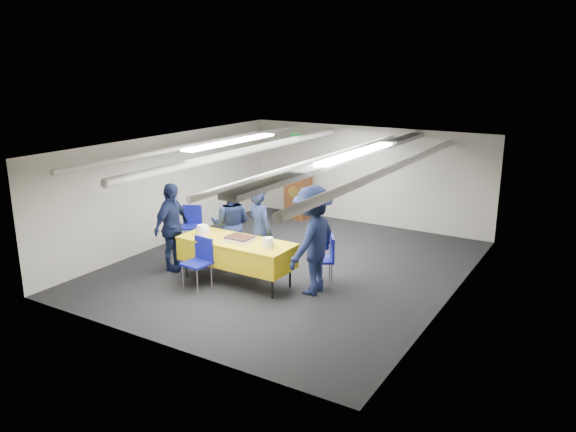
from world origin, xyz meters
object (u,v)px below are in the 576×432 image
(sailor_a, at_px, (260,231))
(sailor_d, at_px, (312,240))
(chair_right, at_px, (326,255))
(serving_table, at_px, (236,252))
(podium, at_px, (298,194))
(sailor_c, at_px, (172,227))
(chair_left, at_px, (192,222))
(sheet_cake, at_px, (240,239))
(sailor_b, at_px, (231,224))
(chair_near, at_px, (200,258))

(sailor_a, relative_size, sailor_d, 0.90)
(sailor_a, bearing_deg, chair_right, -152.44)
(serving_table, xyz_separation_m, chair_right, (1.37, 0.72, -0.03))
(podium, bearing_deg, sailor_c, -92.55)
(chair_left, bearing_deg, podium, 75.97)
(sheet_cake, distance_m, sailor_a, 0.53)
(chair_right, height_order, sailor_b, sailor_b)
(serving_table, distance_m, podium, 4.35)
(chair_near, xyz_separation_m, sailor_b, (-0.21, 1.17, 0.27))
(podium, relative_size, sailor_c, 0.77)
(serving_table, relative_size, sailor_c, 1.26)
(sheet_cake, xyz_separation_m, chair_left, (-2.03, 1.10, -0.28))
(podium, distance_m, chair_left, 3.17)
(sailor_a, bearing_deg, chair_near, 81.37)
(serving_table, relative_size, chair_right, 2.38)
(chair_left, distance_m, sailor_a, 2.19)
(chair_near, bearing_deg, chair_left, 134.19)
(chair_near, bearing_deg, sheet_cake, 46.76)
(chair_right, height_order, sailor_a, sailor_a)
(sheet_cake, relative_size, chair_near, 0.54)
(sailor_c, height_order, sailor_d, sailor_d)
(chair_left, relative_size, sailor_c, 0.53)
(chair_left, distance_m, sailor_d, 3.42)
(sailor_b, bearing_deg, chair_right, 156.17)
(chair_left, relative_size, sailor_b, 0.54)
(chair_right, xyz_separation_m, sailor_a, (-1.24, -0.19, 0.29))
(serving_table, height_order, sailor_c, sailor_c)
(podium, height_order, chair_right, podium)
(serving_table, height_order, sailor_a, sailor_a)
(sailor_a, distance_m, sailor_b, 0.76)
(podium, xyz_separation_m, chair_right, (2.57, -3.46, -0.08))
(sailor_a, xyz_separation_m, sailor_b, (-0.74, 0.14, -0.02))
(sheet_cake, distance_m, sailor_c, 1.46)
(chair_right, distance_m, sailor_c, 2.89)
(chair_left, bearing_deg, sheet_cake, -28.49)
(podium, bearing_deg, chair_left, -104.03)
(serving_table, bearing_deg, sailor_c, -176.00)
(sailor_a, relative_size, sailor_b, 1.02)
(chair_left, xyz_separation_m, sailor_c, (0.58, -1.20, 0.29))
(chair_right, height_order, sailor_c, sailor_c)
(sailor_b, bearing_deg, chair_near, 74.78)
(podium, height_order, sailor_b, sailor_b)
(podium, bearing_deg, sailor_a, -70.05)
(sheet_cake, xyz_separation_m, sailor_b, (-0.68, 0.66, -0.01))
(chair_left, bearing_deg, serving_table, -29.41)
(chair_left, height_order, sailor_b, sailor_b)
(chair_left, relative_size, sailor_d, 0.48)
(sheet_cake, height_order, sailor_d, sailor_d)
(sailor_c, bearing_deg, sailor_a, -75.05)
(chair_left, bearing_deg, chair_near, -45.81)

